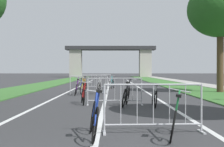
{
  "coord_description": "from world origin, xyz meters",
  "views": [
    {
      "loc": [
        0.31,
        -3.02,
        1.32
      ],
      "look_at": [
        0.32,
        31.0,
        1.02
      ],
      "focal_mm": 48.76,
      "sensor_mm": 36.0,
      "label": 1
    }
  ],
  "objects_px": {
    "crowd_barrier_third": "(89,85)",
    "bicycle_purple_5": "(76,88)",
    "crowd_barrier_fourth": "(96,82)",
    "crowd_barrier_nearest": "(153,109)",
    "bicycle_orange_6": "(85,84)",
    "bicycle_black_9": "(126,96)",
    "bicycle_red_1": "(83,95)",
    "bicycle_yellow_8": "(84,87)",
    "bicycle_blue_0": "(94,118)",
    "bicycle_blue_10": "(82,84)",
    "bicycle_white_2": "(99,87)",
    "bicycle_green_3": "(174,119)",
    "bicycle_silver_4": "(154,97)",
    "crowd_barrier_second": "(115,92)",
    "bicycle_teal_7": "(112,84)",
    "tree_right_cypress_far": "(220,10)"
  },
  "relations": [
    {
      "from": "crowd_barrier_nearest",
      "to": "crowd_barrier_fourth",
      "type": "distance_m",
      "value": 15.88
    },
    {
      "from": "bicycle_orange_6",
      "to": "bicycle_teal_7",
      "type": "bearing_deg",
      "value": -6.82
    },
    {
      "from": "crowd_barrier_fourth",
      "to": "bicycle_white_2",
      "type": "height_order",
      "value": "crowd_barrier_fourth"
    },
    {
      "from": "bicycle_red_1",
      "to": "bicycle_yellow_8",
      "type": "relative_size",
      "value": 1.0
    },
    {
      "from": "bicycle_blue_0",
      "to": "bicycle_black_9",
      "type": "relative_size",
      "value": 1.02
    },
    {
      "from": "bicycle_silver_4",
      "to": "bicycle_black_9",
      "type": "relative_size",
      "value": 0.96
    },
    {
      "from": "bicycle_blue_0",
      "to": "bicycle_black_9",
      "type": "xyz_separation_m",
      "value": [
        0.88,
        5.35,
        -0.0
      ]
    },
    {
      "from": "bicycle_orange_6",
      "to": "bicycle_black_9",
      "type": "xyz_separation_m",
      "value": [
        2.55,
        -11.25,
        0.03
      ]
    },
    {
      "from": "crowd_barrier_fourth",
      "to": "bicycle_yellow_8",
      "type": "distance_m",
      "value": 4.9
    },
    {
      "from": "crowd_barrier_nearest",
      "to": "bicycle_blue_0",
      "type": "distance_m",
      "value": 1.32
    },
    {
      "from": "crowd_barrier_second",
      "to": "bicycle_black_9",
      "type": "height_order",
      "value": "bicycle_black_9"
    },
    {
      "from": "bicycle_silver_4",
      "to": "crowd_barrier_fourth",
      "type": "bearing_deg",
      "value": 106.52
    },
    {
      "from": "crowd_barrier_fourth",
      "to": "bicycle_silver_4",
      "type": "bearing_deg",
      "value": -76.3
    },
    {
      "from": "crowd_barrier_fourth",
      "to": "bicycle_white_2",
      "type": "distance_m",
      "value": 4.83
    },
    {
      "from": "bicycle_green_3",
      "to": "bicycle_blue_10",
      "type": "height_order",
      "value": "bicycle_green_3"
    },
    {
      "from": "bicycle_black_9",
      "to": "tree_right_cypress_far",
      "type": "bearing_deg",
      "value": 59.26
    },
    {
      "from": "crowd_barrier_fourth",
      "to": "bicycle_green_3",
      "type": "relative_size",
      "value": 1.35
    },
    {
      "from": "bicycle_blue_0",
      "to": "bicycle_red_1",
      "type": "xyz_separation_m",
      "value": [
        -0.8,
        6.1,
        -0.03
      ]
    },
    {
      "from": "bicycle_blue_10",
      "to": "crowd_barrier_third",
      "type": "bearing_deg",
      "value": -68.48
    },
    {
      "from": "bicycle_blue_0",
      "to": "bicycle_purple_5",
      "type": "xyz_separation_m",
      "value": [
        -1.58,
        10.54,
        -0.02
      ]
    },
    {
      "from": "bicycle_purple_5",
      "to": "bicycle_green_3",
      "type": "bearing_deg",
      "value": -77.14
    },
    {
      "from": "bicycle_silver_4",
      "to": "bicycle_yellow_8",
      "type": "height_order",
      "value": "bicycle_yellow_8"
    },
    {
      "from": "bicycle_silver_4",
      "to": "crowd_barrier_second",
      "type": "bearing_deg",
      "value": 161.8
    },
    {
      "from": "bicycle_blue_0",
      "to": "bicycle_blue_10",
      "type": "bearing_deg",
      "value": 90.72
    },
    {
      "from": "bicycle_white_2",
      "to": "bicycle_blue_10",
      "type": "height_order",
      "value": "bicycle_white_2"
    },
    {
      "from": "bicycle_white_2",
      "to": "bicycle_teal_7",
      "type": "bearing_deg",
      "value": -93.76
    },
    {
      "from": "crowd_barrier_nearest",
      "to": "crowd_barrier_third",
      "type": "xyz_separation_m",
      "value": [
        -2.18,
        10.5,
        0.0
      ]
    },
    {
      "from": "bicycle_green_3",
      "to": "bicycle_teal_7",
      "type": "xyz_separation_m",
      "value": [
        -1.24,
        16.66,
        -0.01
      ]
    },
    {
      "from": "crowd_barrier_third",
      "to": "bicycle_purple_5",
      "type": "distance_m",
      "value": 0.78
    },
    {
      "from": "tree_right_cypress_far",
      "to": "crowd_barrier_fourth",
      "type": "bearing_deg",
      "value": 152.7
    },
    {
      "from": "crowd_barrier_nearest",
      "to": "bicycle_blue_0",
      "type": "bearing_deg",
      "value": -158.81
    },
    {
      "from": "bicycle_red_1",
      "to": "bicycle_yellow_8",
      "type": "xyz_separation_m",
      "value": [
        -0.47,
        5.24,
        0.04
      ]
    },
    {
      "from": "crowd_barrier_nearest",
      "to": "bicycle_red_1",
      "type": "relative_size",
      "value": 1.32
    },
    {
      "from": "bicycle_white_2",
      "to": "bicycle_blue_10",
      "type": "distance_m",
      "value": 4.62
    },
    {
      "from": "crowd_barrier_fourth",
      "to": "bicycle_orange_6",
      "type": "bearing_deg",
      "value": 157.34
    },
    {
      "from": "bicycle_white_2",
      "to": "bicycle_green_3",
      "type": "xyz_separation_m",
      "value": [
        1.98,
        -11.38,
        -0.02
      ]
    },
    {
      "from": "crowd_barrier_third",
      "to": "crowd_barrier_fourth",
      "type": "distance_m",
      "value": 5.25
    },
    {
      "from": "bicycle_black_9",
      "to": "bicycle_yellow_8",
      "type": "bearing_deg",
      "value": 119.72
    },
    {
      "from": "bicycle_green_3",
      "to": "bicycle_silver_4",
      "type": "height_order",
      "value": "bicycle_green_3"
    },
    {
      "from": "crowd_barrier_third",
      "to": "bicycle_silver_4",
      "type": "relative_size",
      "value": 1.33
    },
    {
      "from": "crowd_barrier_second",
      "to": "bicycle_white_2",
      "type": "height_order",
      "value": "crowd_barrier_second"
    },
    {
      "from": "bicycle_yellow_8",
      "to": "bicycle_black_9",
      "type": "relative_size",
      "value": 0.96
    },
    {
      "from": "bicycle_red_1",
      "to": "bicycle_teal_7",
      "type": "xyz_separation_m",
      "value": [
        1.14,
        10.58,
        0.0
      ]
    },
    {
      "from": "crowd_barrier_second",
      "to": "bicycle_yellow_8",
      "type": "bearing_deg",
      "value": 107.05
    },
    {
      "from": "bicycle_blue_0",
      "to": "bicycle_blue_10",
      "type": "distance_m",
      "value": 15.92
    },
    {
      "from": "bicycle_red_1",
      "to": "bicycle_black_9",
      "type": "height_order",
      "value": "bicycle_black_9"
    },
    {
      "from": "crowd_barrier_second",
      "to": "bicycle_orange_6",
      "type": "height_order",
      "value": "crowd_barrier_second"
    },
    {
      "from": "bicycle_blue_0",
      "to": "bicycle_white_2",
      "type": "relative_size",
      "value": 1.05
    },
    {
      "from": "crowd_barrier_third",
      "to": "bicycle_white_2",
      "type": "distance_m",
      "value": 0.72
    },
    {
      "from": "bicycle_red_1",
      "to": "crowd_barrier_fourth",
      "type": "bearing_deg",
      "value": -99.05
    }
  ]
}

